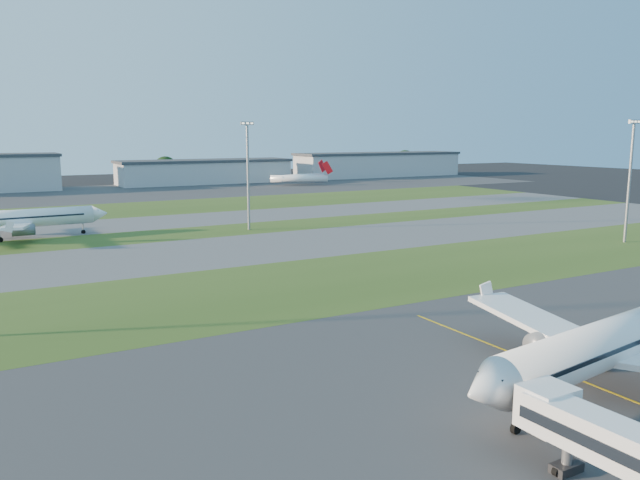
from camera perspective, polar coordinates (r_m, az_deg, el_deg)
ground at (r=57.56m, az=24.16°, el=-14.51°), size 700.00×700.00×0.00m
apron_near at (r=57.55m, az=24.16°, el=-14.50°), size 300.00×70.00×0.01m
grass_strip_a at (r=95.78m, az=-1.64°, el=-4.11°), size 300.00×34.00×0.01m
taxiway_a at (r=125.30m, az=-8.70°, el=-0.95°), size 300.00×32.00×0.01m
grass_strip_b at (r=148.64m, az=-12.13°, el=0.59°), size 300.00×18.00×0.01m
taxiway_b at (r=169.57m, az=-14.36°, el=1.60°), size 300.00×26.00×0.01m
grass_strip_c at (r=201.39m, az=-16.83°, el=2.71°), size 300.00×40.00×0.01m
apron_far at (r=260.01m, az=-19.77°, el=4.02°), size 400.00×80.00×0.01m
yellow_line at (r=61.41m, az=27.02°, el=-13.19°), size 0.25×60.00×0.02m
airliner_parked at (r=62.57m, az=25.60°, el=-8.30°), size 40.76×34.37×12.75m
airliner_taxiing at (r=152.30m, az=-26.16°, el=1.69°), size 39.75×33.68×12.40m
mini_jet_near at (r=291.32m, az=-1.63°, el=5.76°), size 28.14×9.51×9.48m
mini_jet_far at (r=283.61m, az=-1.89°, el=5.66°), size 27.01×13.07×9.48m
light_mast_centre at (r=150.36m, az=-6.61°, el=6.52°), size 3.20×0.70×25.80m
light_mast_east at (r=146.84m, az=26.49°, el=5.51°), size 3.20×0.70×25.80m
hangar_east at (r=302.31m, az=-10.46°, el=6.19°), size 81.60×23.00×11.20m
hangar_far_east at (r=347.88m, az=5.40°, el=6.90°), size 96.90×23.00×13.20m
tree_mid_west at (r=297.76m, az=-25.01°, el=5.45°), size 9.90×9.90×10.80m
tree_mid_east at (r=311.15m, az=-13.94°, el=6.38°), size 11.55×11.55×12.60m
tree_east at (r=337.29m, az=-1.40°, el=6.77°), size 10.45×10.45×11.40m
tree_far_east at (r=378.39m, az=7.78°, el=7.19°), size 12.65×12.65×13.80m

